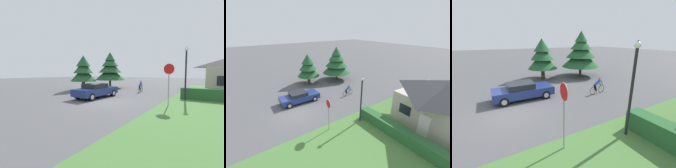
{
  "view_description": "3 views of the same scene",
  "coord_description": "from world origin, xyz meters",
  "views": [
    {
      "loc": [
        7.07,
        -9.72,
        2.32
      ],
      "look_at": [
        -2.3,
        4.34,
        1.1
      ],
      "focal_mm": 24.0,
      "sensor_mm": 36.0,
      "label": 1
    },
    {
      "loc": [
        14.09,
        -4.66,
        8.71
      ],
      "look_at": [
        -1.21,
        6.4,
        1.43
      ],
      "focal_mm": 24.0,
      "sensor_mm": 36.0,
      "label": 2
    },
    {
      "loc": [
        9.36,
        -1.48,
        4.58
      ],
      "look_at": [
        -0.6,
        4.13,
        1.17
      ],
      "focal_mm": 24.0,
      "sensor_mm": 36.0,
      "label": 3
    }
  ],
  "objects": [
    {
      "name": "conifer_tall_near",
      "position": [
        -7.42,
        5.02,
        2.72
      ],
      "size": [
        3.48,
        3.48,
        4.72
      ],
      "color": "#4C3823",
      "rests_on": "ground"
    },
    {
      "name": "sedan_left_lane",
      "position": [
        -2.02,
        1.18,
        0.68
      ],
      "size": [
        2.05,
        4.67,
        1.35
      ],
      "rotation": [
        0.0,
        0.0,
        1.54
      ],
      "color": "navy",
      "rests_on": "ground"
    },
    {
      "name": "cyclist",
      "position": [
        -0.05,
        7.15,
        0.7
      ],
      "size": [
        0.44,
        1.75,
        1.45
      ],
      "rotation": [
        0.0,
        0.0,
        1.66
      ],
      "color": "black",
      "rests_on": "ground"
    },
    {
      "name": "conifer_tall_far",
      "position": [
        -6.27,
        9.74,
        2.95
      ],
      "size": [
        4.7,
        4.7,
        5.62
      ],
      "color": "#4C3823",
      "rests_on": "ground"
    },
    {
      "name": "ground_plane",
      "position": [
        0.0,
        0.0,
        0.0
      ],
      "size": [
        140.0,
        140.0,
        0.0
      ],
      "primitive_type": "plane",
      "color": "#515154"
    },
    {
      "name": "stop_sign",
      "position": [
        4.57,
        1.21,
        2.14
      ],
      "size": [
        0.76,
        0.09,
        3.0
      ],
      "rotation": [
        0.0,
        0.0,
        3.05
      ],
      "color": "gray",
      "rests_on": "ground"
    },
    {
      "name": "street_lamp",
      "position": [
        5.22,
        4.42,
        2.74
      ],
      "size": [
        0.29,
        0.29,
        4.56
      ],
      "color": "black",
      "rests_on": "ground"
    }
  ]
}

